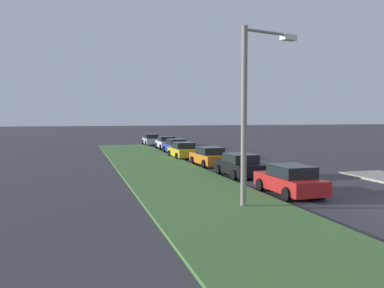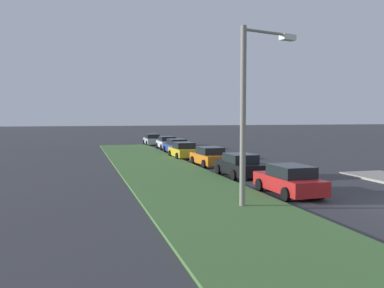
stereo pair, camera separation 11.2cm
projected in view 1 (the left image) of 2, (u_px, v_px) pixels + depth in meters
name	position (u px, v px, depth m)	size (l,w,h in m)	color
grass_median	(177.00, 180.00, 24.42)	(60.00, 6.00, 0.12)	#477238
parked_car_red	(290.00, 180.00, 20.08)	(4.33, 2.09, 1.47)	red
parked_car_black	(240.00, 165.00, 26.14)	(4.34, 2.09, 1.47)	black
parked_car_orange	(209.00, 157.00, 31.81)	(4.38, 2.18, 1.47)	orange
parked_car_yellow	(183.00, 150.00, 37.53)	(4.34, 2.09, 1.47)	gold
parked_car_blue	(176.00, 146.00, 42.73)	(4.37, 2.16, 1.47)	#23389E
parked_car_white	(166.00, 143.00, 48.32)	(4.31, 2.05, 1.47)	silver
parked_car_silver	(151.00, 140.00, 54.48)	(4.32, 2.06, 1.47)	#B2B5BA
streetlight	(251.00, 103.00, 17.09)	(1.02, 2.82, 7.50)	gray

